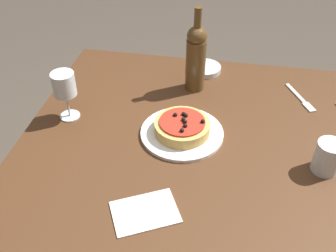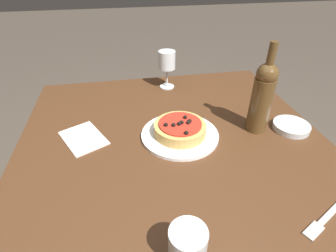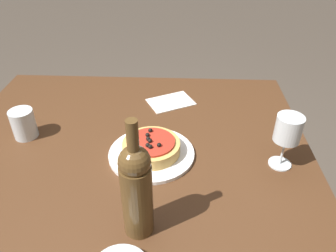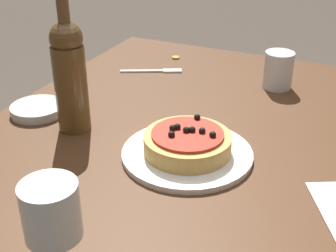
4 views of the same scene
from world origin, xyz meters
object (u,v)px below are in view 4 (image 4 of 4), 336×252
(pizza, at_px, (187,142))
(wine_glass, at_px, (52,215))
(dinner_plate, at_px, (187,154))
(bottle_cap, at_px, (176,58))
(dining_table, at_px, (210,176))
(fork, at_px, (155,71))
(wine_bottle, at_px, (70,74))
(water_cup, at_px, (278,70))
(side_bowl, at_px, (38,109))

(pizza, distance_m, wine_glass, 0.41)
(dinner_plate, height_order, bottle_cap, dinner_plate)
(dining_table, relative_size, fork, 6.88)
(pizza, distance_m, wine_bottle, 0.30)
(dining_table, xyz_separation_m, dinner_plate, (0.08, -0.03, 0.10))
(fork, bearing_deg, pizza, -82.44)
(dining_table, xyz_separation_m, water_cup, (-0.36, 0.06, 0.14))
(fork, distance_m, bottle_cap, 0.13)
(dinner_plate, height_order, fork, dinner_plate)
(wine_glass, xyz_separation_m, fork, (-0.80, -0.25, -0.12))
(dining_table, height_order, wine_bottle, wine_bottle)
(wine_bottle, distance_m, fork, 0.42)
(side_bowl, height_order, fork, side_bowl)
(pizza, bearing_deg, water_cup, 169.14)
(water_cup, bearing_deg, dinner_plate, -10.85)
(wine_bottle, relative_size, water_cup, 3.17)
(dining_table, distance_m, side_bowl, 0.45)
(dining_table, bearing_deg, bottle_cap, -147.44)
(wine_glass, distance_m, water_cup, 0.85)
(fork, bearing_deg, dining_table, -73.70)
(dinner_plate, relative_size, fork, 1.57)
(pizza, height_order, bottle_cap, pizza)
(wine_bottle, xyz_separation_m, side_bowl, (-0.03, -0.13, -0.12))
(wine_bottle, distance_m, side_bowl, 0.18)
(bottle_cap, bearing_deg, side_bowl, -16.35)
(side_bowl, bearing_deg, fork, 159.50)
(wine_bottle, relative_size, side_bowl, 2.45)
(pizza, relative_size, wine_bottle, 0.57)
(dinner_plate, relative_size, side_bowl, 2.09)
(dining_table, xyz_separation_m, fork, (-0.32, -0.30, 0.09))
(wine_bottle, height_order, side_bowl, wine_bottle)
(side_bowl, height_order, bottle_cap, side_bowl)
(pizza, distance_m, water_cup, 0.45)
(dinner_plate, xyz_separation_m, bottle_cap, (-0.53, -0.26, -0.00))
(wine_bottle, xyz_separation_m, bottle_cap, (-0.53, 0.02, -0.13))
(bottle_cap, bearing_deg, fork, -3.72)
(dining_table, xyz_separation_m, bottle_cap, (-0.45, -0.29, 0.10))
(pizza, bearing_deg, dining_table, 161.85)
(dining_table, distance_m, pizza, 0.15)
(wine_glass, distance_m, wine_bottle, 0.48)
(pizza, height_order, water_cup, water_cup)
(wine_bottle, bearing_deg, bottle_cap, 177.91)
(side_bowl, bearing_deg, wine_glass, 41.89)
(dining_table, height_order, water_cup, water_cup)
(pizza, height_order, wine_bottle, wine_bottle)
(water_cup, relative_size, bottle_cap, 4.21)
(wine_glass, distance_m, fork, 0.85)
(wine_glass, relative_size, side_bowl, 1.33)
(dining_table, distance_m, wine_bottle, 0.39)
(pizza, distance_m, bottle_cap, 0.60)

